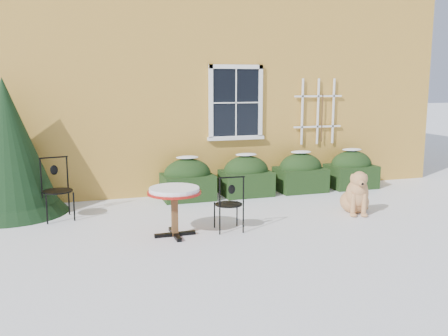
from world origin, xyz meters
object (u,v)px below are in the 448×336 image
object	(u,v)px
bistro_table	(174,196)
dog	(356,196)
patio_chair_near	(229,203)
patio_chair_far	(57,189)
evergreen_shrub	(8,160)

from	to	relation	value
bistro_table	dog	distance (m)	3.54
bistro_table	patio_chair_near	size ratio (longest dim) A/B	0.91
patio_chair_far	dog	world-z (taller)	patio_chair_far
dog	evergreen_shrub	bearing A→B (deg)	-178.61
bistro_table	patio_chair_near	bearing A→B (deg)	-0.21
patio_chair_far	dog	bearing A→B (deg)	-24.20
evergreen_shrub	patio_chair_near	bearing A→B (deg)	-33.17
evergreen_shrub	dog	world-z (taller)	evergreen_shrub
bistro_table	patio_chair_near	xyz separation A→B (m)	(0.91, -0.00, -0.19)
evergreen_shrub	bistro_table	world-z (taller)	evergreen_shrub
bistro_table	evergreen_shrub	bearing A→B (deg)	138.65
bistro_table	dog	world-z (taller)	dog
evergreen_shrub	dog	bearing A→B (deg)	-17.93
dog	patio_chair_near	bearing A→B (deg)	-153.59
patio_chair_near	dog	xyz separation A→B (m)	(2.60, 0.32, -0.13)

